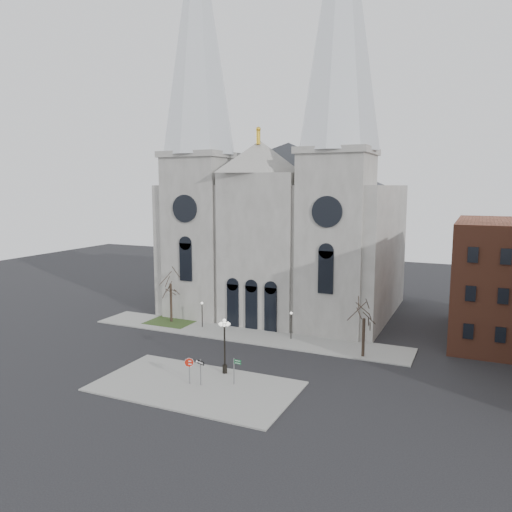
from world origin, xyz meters
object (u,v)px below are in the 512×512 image
at_px(stop_sign, 189,365).
at_px(globe_lamp, 225,339).
at_px(one_way_sign, 201,368).
at_px(street_name_sign, 235,369).

xyz_separation_m(stop_sign, globe_lamp, (1.70, 3.62, 1.62)).
bearing_deg(one_way_sign, globe_lamp, 100.46).
distance_m(stop_sign, street_name_sign, 4.13).
bearing_deg(street_name_sign, stop_sign, -156.68).
distance_m(globe_lamp, one_way_sign, 3.94).
height_order(stop_sign, globe_lamp, globe_lamp).
distance_m(stop_sign, globe_lamp, 4.31).
bearing_deg(globe_lamp, stop_sign, -115.16).
bearing_deg(globe_lamp, street_name_sign, -44.38).
relative_size(globe_lamp, street_name_sign, 2.19).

